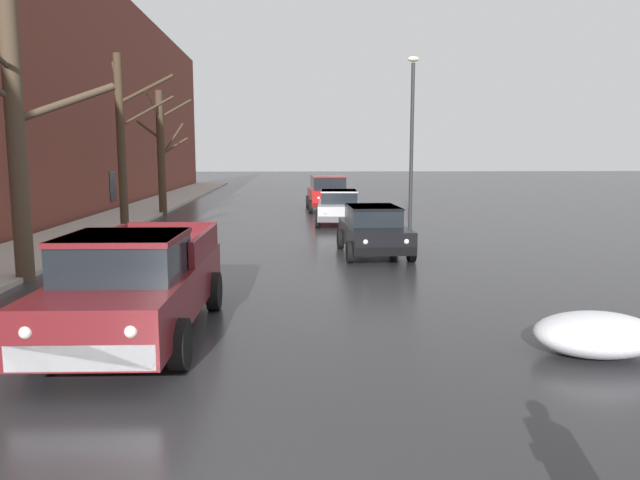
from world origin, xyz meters
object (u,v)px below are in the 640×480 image
at_px(bare_tree_mid_block, 123,139).
at_px(sedan_silver_parked_kerbside_mid, 339,206).
at_px(bare_tree_second_along_sidewalk, 17,127).
at_px(sedan_black_parked_kerbside_close, 373,229).
at_px(bare_tree_far_down_block, 162,150).
at_px(street_lamp_post, 412,135).
at_px(pickup_truck_maroon_approaching_near_lane, 137,284).
at_px(suv_red_parked_far_down_block, 327,191).

relative_size(bare_tree_mid_block, sedan_silver_parked_kerbside_mid, 1.55).
bearing_deg(bare_tree_second_along_sidewalk, sedan_black_parked_kerbside_close, 21.19).
xyz_separation_m(bare_tree_second_along_sidewalk, bare_tree_far_down_block, (-0.01, 15.72, -0.39)).
height_order(bare_tree_mid_block, bare_tree_far_down_block, bare_tree_mid_block).
distance_m(bare_tree_far_down_block, sedan_black_parked_kerbside_close, 15.26).
bearing_deg(sedan_silver_parked_kerbside_mid, street_lamp_post, -36.82).
bearing_deg(bare_tree_mid_block, street_lamp_post, 2.72).
xyz_separation_m(bare_tree_mid_block, pickup_truck_maroon_approaching_near_lane, (3.64, -13.32, -2.58)).
relative_size(bare_tree_mid_block, suv_red_parked_far_down_block, 1.36).
height_order(bare_tree_second_along_sidewalk, bare_tree_mid_block, bare_tree_second_along_sidewalk).
xyz_separation_m(pickup_truck_maroon_approaching_near_lane, suv_red_parked_far_down_block, (4.44, 22.08, 0.11)).
xyz_separation_m(bare_tree_far_down_block, sedan_silver_parked_kerbside_mid, (8.21, -4.52, -2.39)).
distance_m(bare_tree_mid_block, suv_red_parked_far_down_block, 12.17).
bearing_deg(sedan_black_parked_kerbside_close, bare_tree_far_down_block, 124.67).
height_order(bare_tree_mid_block, suv_red_parked_far_down_block, bare_tree_mid_block).
bearing_deg(bare_tree_second_along_sidewalk, bare_tree_far_down_block, 90.05).
bearing_deg(sedan_black_parked_kerbside_close, street_lamp_post, 68.92).
bearing_deg(sedan_silver_parked_kerbside_mid, sedan_black_parked_kerbside_close, -87.37).
xyz_separation_m(bare_tree_second_along_sidewalk, sedan_black_parked_kerbside_close, (8.56, 3.32, -2.77)).
relative_size(suv_red_parked_far_down_block, street_lamp_post, 0.73).
bearing_deg(sedan_silver_parked_kerbside_mid, bare_tree_second_along_sidewalk, -126.23).
relative_size(bare_tree_mid_block, sedan_black_parked_kerbside_close, 1.56).
relative_size(bare_tree_second_along_sidewalk, bare_tree_far_down_block, 1.15).
bearing_deg(bare_tree_far_down_block, suv_red_parked_far_down_block, 12.16).
bearing_deg(bare_tree_mid_block, pickup_truck_maroon_approaching_near_lane, -74.72).
bearing_deg(bare_tree_mid_block, sedan_silver_parked_kerbside_mid, 16.95).
height_order(bare_tree_second_along_sidewalk, pickup_truck_maroon_approaching_near_lane, bare_tree_second_along_sidewalk).
bearing_deg(bare_tree_mid_block, bare_tree_far_down_block, 90.40).
xyz_separation_m(bare_tree_far_down_block, sedan_black_parked_kerbside_close, (8.58, -12.40, -2.39)).
xyz_separation_m(sedan_silver_parked_kerbside_mid, suv_red_parked_far_down_block, (-0.08, 6.28, 0.24)).
height_order(sedan_silver_parked_kerbside_mid, suv_red_parked_far_down_block, suv_red_parked_far_down_block).
bearing_deg(pickup_truck_maroon_approaching_near_lane, bare_tree_far_down_block, 100.28).
distance_m(bare_tree_far_down_block, street_lamp_post, 12.66).
bearing_deg(bare_tree_far_down_block, pickup_truck_maroon_approaching_near_lane, -79.72).
height_order(bare_tree_second_along_sidewalk, street_lamp_post, bare_tree_second_along_sidewalk).
relative_size(bare_tree_far_down_block, sedan_black_parked_kerbside_close, 1.41).
relative_size(pickup_truck_maroon_approaching_near_lane, sedan_black_parked_kerbside_close, 1.30).
relative_size(bare_tree_far_down_block, suv_red_parked_far_down_block, 1.24).
bearing_deg(sedan_black_parked_kerbside_close, bare_tree_second_along_sidewalk, -158.81).
height_order(pickup_truck_maroon_approaching_near_lane, sedan_black_parked_kerbside_close, pickup_truck_maroon_approaching_near_lane).
distance_m(bare_tree_mid_block, sedan_black_parked_kerbside_close, 10.44).
xyz_separation_m(bare_tree_mid_block, sedan_black_parked_kerbside_close, (8.53, -5.39, -2.71)).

